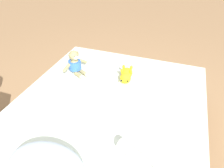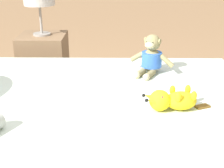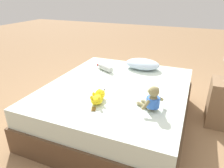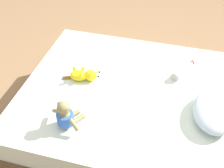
% 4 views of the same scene
% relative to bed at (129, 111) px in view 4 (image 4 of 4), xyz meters
% --- Properties ---
extents(ground_plane, '(16.00, 16.00, 0.00)m').
position_rel_bed_xyz_m(ground_plane, '(0.00, 0.00, -0.24)').
color(ground_plane, '#93704C').
extents(bed, '(1.58, 1.84, 0.49)m').
position_rel_bed_xyz_m(bed, '(0.00, 0.00, 0.00)').
color(bed, brown).
rests_on(bed, ground_plane).
extents(pillow, '(0.49, 0.34, 0.14)m').
position_rel_bed_xyz_m(pillow, '(0.12, 0.66, 0.32)').
color(pillow, silver).
rests_on(pillow, bed).
extents(plush_monkey, '(0.25, 0.27, 0.24)m').
position_rel_bed_xyz_m(plush_monkey, '(0.48, -0.37, 0.34)').
color(plush_monkey, '#8E8456').
rests_on(plush_monkey, bed).
extents(plush_yellow_creature, '(0.14, 0.33, 0.10)m').
position_rel_bed_xyz_m(plush_yellow_creature, '(-0.04, -0.42, 0.29)').
color(plush_yellow_creature, yellow).
rests_on(plush_yellow_creature, bed).
extents(glass_bottle, '(0.29, 0.19, 0.07)m').
position_rel_bed_xyz_m(glass_bottle, '(-0.32, 0.39, 0.28)').
color(glass_bottle, '#B7BCB2').
rests_on(glass_bottle, bed).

